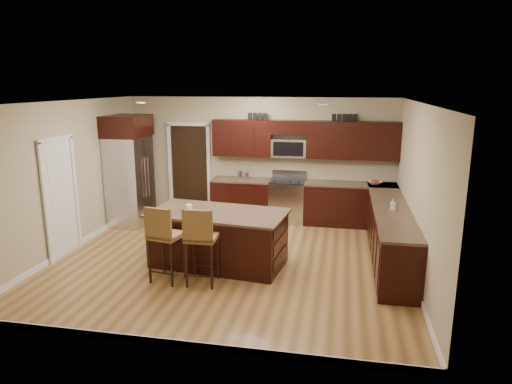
% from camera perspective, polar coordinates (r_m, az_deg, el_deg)
% --- Properties ---
extents(floor, '(6.00, 6.00, 0.00)m').
position_cam_1_polar(floor, '(8.03, -3.17, -8.47)').
color(floor, '#9D713E').
rests_on(floor, ground).
extents(ceiling, '(6.00, 6.00, 0.00)m').
position_cam_1_polar(ceiling, '(7.45, -3.44, 11.16)').
color(ceiling, silver).
rests_on(ceiling, wall_back).
extents(wall_back, '(6.00, 0.00, 6.00)m').
position_cam_1_polar(wall_back, '(10.27, 0.45, 4.24)').
color(wall_back, tan).
rests_on(wall_back, floor).
extents(wall_left, '(0.00, 5.50, 5.50)m').
position_cam_1_polar(wall_left, '(8.84, -22.52, 1.70)').
color(wall_left, tan).
rests_on(wall_left, floor).
extents(wall_right, '(0.00, 5.50, 5.50)m').
position_cam_1_polar(wall_right, '(7.49, 19.54, -0.01)').
color(wall_right, tan).
rests_on(wall_right, floor).
extents(base_cabinets, '(4.02, 3.96, 0.92)m').
position_cam_1_polar(base_cabinets, '(9.03, 10.88, -3.10)').
color(base_cabinets, black).
rests_on(base_cabinets, floor).
extents(upper_cabinets, '(4.00, 0.33, 0.80)m').
position_cam_1_polar(upper_cabinets, '(9.90, 6.27, 6.68)').
color(upper_cabinets, black).
rests_on(upper_cabinets, wall_back).
extents(range, '(0.76, 0.64, 1.11)m').
position_cam_1_polar(range, '(10.06, 3.94, -1.10)').
color(range, silver).
rests_on(range, floor).
extents(microwave, '(0.76, 0.31, 0.40)m').
position_cam_1_polar(microwave, '(9.99, 4.16, 5.51)').
color(microwave, silver).
rests_on(microwave, upper_cabinets).
extents(doorway, '(0.85, 0.03, 2.06)m').
position_cam_1_polar(doorway, '(10.73, -8.28, 2.76)').
color(doorway, black).
rests_on(doorway, floor).
extents(pantry_door, '(0.03, 0.80, 2.04)m').
position_cam_1_polar(pantry_door, '(8.66, -23.29, -0.85)').
color(pantry_door, white).
rests_on(pantry_door, floor).
extents(letter_decor, '(2.20, 0.03, 0.15)m').
position_cam_1_polar(letter_decor, '(9.87, 5.49, 9.33)').
color(letter_decor, black).
rests_on(letter_decor, upper_cabinets).
extents(island, '(2.36, 1.42, 0.92)m').
position_cam_1_polar(island, '(7.73, -4.69, -5.97)').
color(island, black).
rests_on(island, floor).
extents(stool_left, '(0.53, 0.53, 1.21)m').
position_cam_1_polar(stool_left, '(7.06, -11.48, -5.32)').
color(stool_left, olive).
rests_on(stool_left, floor).
extents(stool_mid, '(0.47, 0.47, 1.22)m').
position_cam_1_polar(stool_mid, '(6.86, -6.96, -5.67)').
color(stool_mid, olive).
rests_on(stool_mid, floor).
extents(refrigerator, '(0.79, 1.01, 2.35)m').
position_cam_1_polar(refrigerator, '(10.09, -15.54, 2.72)').
color(refrigerator, silver).
rests_on(refrigerator, floor).
extents(floor_mat, '(0.87, 0.62, 0.01)m').
position_cam_1_polar(floor_mat, '(9.81, -1.46, -4.28)').
color(floor_mat, brown).
rests_on(floor_mat, floor).
extents(fruit_bowl, '(0.35, 0.35, 0.07)m').
position_cam_1_polar(fruit_bowl, '(9.90, 14.62, 1.13)').
color(fruit_bowl, silver).
rests_on(fruit_bowl, base_cabinets).
extents(soap_bottle, '(0.09, 0.10, 0.19)m').
position_cam_1_polar(soap_bottle, '(7.99, 16.75, -1.48)').
color(soap_bottle, '#B2B2B2').
rests_on(soap_bottle, base_cabinets).
extents(canister_tall, '(0.12, 0.12, 0.19)m').
position_cam_1_polar(canister_tall, '(10.12, -2.02, 2.15)').
color(canister_tall, silver).
rests_on(canister_tall, base_cabinets).
extents(canister_short, '(0.11, 0.11, 0.16)m').
position_cam_1_polar(canister_short, '(10.09, -1.18, 2.05)').
color(canister_short, silver).
rests_on(canister_short, base_cabinets).
extents(island_jar, '(0.10, 0.10, 0.10)m').
position_cam_1_polar(island_jar, '(7.71, -8.35, -1.91)').
color(island_jar, white).
rests_on(island_jar, island).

